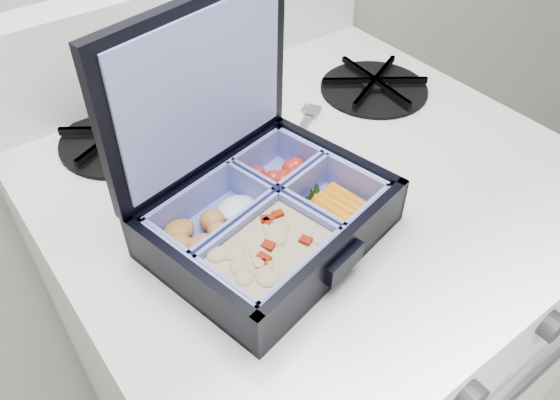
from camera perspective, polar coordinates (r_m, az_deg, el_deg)
stove at (r=1.07m, az=1.65°, el=-16.58°), size 0.64×0.64×0.96m
bento_box at (r=0.58m, az=-1.03°, el=-1.96°), size 0.27×0.23×0.06m
burner_grate at (r=0.85m, az=9.84°, el=11.92°), size 0.21×0.21×0.02m
burner_grate_rear at (r=0.76m, az=-16.25°, el=6.51°), size 0.22×0.22×0.02m
fork at (r=0.73m, az=1.31°, el=5.90°), size 0.16×0.11×0.01m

